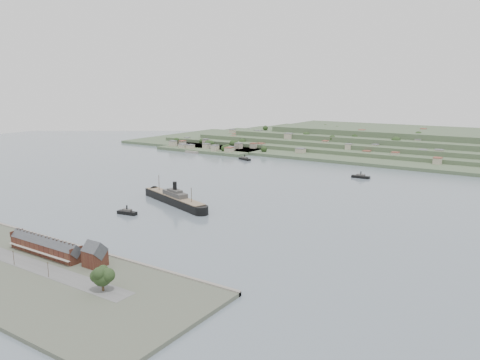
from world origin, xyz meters
The scene contains 10 objects.
ground centered at (0.00, 0.00, 0.00)m, with size 1400.00×1400.00×0.00m, color slate.
near_shore centered at (0.00, -186.75, 1.01)m, with size 220.00×80.00×2.60m.
terrace_row centered at (-10.00, -168.02, 6.84)m, with size 55.60×9.80×11.07m.
gabled_building centered at (27.50, -164.00, 8.19)m, with size 10.40×10.18×14.09m.
far_peninsula centered at (27.91, 393.10, 11.88)m, with size 760.00×309.00×30.00m.
steamship centered at (-33.06, -33.35, 4.18)m, with size 90.95×40.21×22.61m.
tugboat centered at (-39.14, -78.58, 1.78)m, with size 16.67×6.90×7.28m.
ferry_west centered at (-106.46, 191.31, 1.78)m, with size 20.42×11.84×7.40m.
ferry_east centered at (61.61, 156.87, 1.72)m, with size 19.29×6.06×7.16m.
fig_tree centered at (55.50, -182.95, 9.61)m, with size 11.17×9.67×12.46m.
Camera 1 is at (220.96, -317.96, 96.63)m, focal length 35.00 mm.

